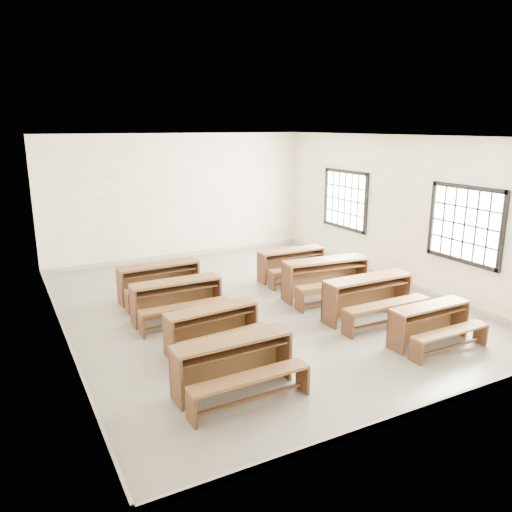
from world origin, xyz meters
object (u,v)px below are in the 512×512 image
desk_set_1 (213,326)px  desk_set_4 (431,322)px  desk_set_6 (327,276)px  desk_set_7 (292,262)px  desk_set_0 (234,361)px  desk_set_2 (178,297)px  desk_set_3 (160,279)px  desk_set_5 (369,295)px

desk_set_1 → desk_set_4: desk_set_1 is taller
desk_set_6 → desk_set_7: size_ratio=1.19×
desk_set_0 → desk_set_2: (0.18, 2.72, 0.00)m
desk_set_0 → desk_set_4: desk_set_0 is taller
desk_set_1 → desk_set_3: (-0.03, 2.62, 0.03)m
desk_set_4 → desk_set_5: bearing=96.9°
desk_set_2 → desk_set_4: bearing=-41.3°
desk_set_3 → desk_set_6: bearing=-27.9°
desk_set_4 → desk_set_5: (-0.16, 1.30, 0.07)m
desk_set_1 → desk_set_5: 2.98m
desk_set_3 → desk_set_4: desk_set_3 is taller
desk_set_0 → desk_set_2: size_ratio=1.00×
desk_set_1 → desk_set_5: size_ratio=0.89×
desk_set_5 → desk_set_7: (0.03, 2.66, -0.04)m
desk_set_2 → desk_set_5: bearing=-26.8°
desk_set_4 → desk_set_5: size_ratio=0.84×
desk_set_3 → desk_set_7: (3.04, -0.11, -0.02)m
desk_set_5 → desk_set_4: bearing=-82.7°
desk_set_3 → desk_set_6: (3.00, -1.48, 0.04)m
desk_set_2 → desk_set_4: size_ratio=1.12×
desk_set_3 → desk_set_5: size_ratio=0.95×
desk_set_7 → desk_set_5: bearing=-89.5°
desk_set_4 → desk_set_6: bearing=93.6°
desk_set_0 → desk_set_4: 3.40m
desk_set_1 → desk_set_3: bearing=86.1°
desk_set_6 → desk_set_7: desk_set_6 is taller
desk_set_4 → desk_set_2: bearing=138.1°
desk_set_4 → desk_set_6: desk_set_6 is taller
desk_set_5 → desk_set_1: bearing=177.4°
desk_set_2 → desk_set_4: desk_set_2 is taller
desk_set_0 → desk_set_7: desk_set_0 is taller
desk_set_4 → desk_set_5: desk_set_5 is taller
desk_set_1 → desk_set_6: size_ratio=0.83×
desk_set_2 → desk_set_1: bearing=-86.3°
desk_set_1 → desk_set_2: (-0.08, 1.42, 0.03)m
desk_set_1 → desk_set_7: size_ratio=0.98×
desk_set_1 → desk_set_7: bearing=35.2°
desk_set_0 → desk_set_3: bearing=85.7°
desk_set_4 → desk_set_7: (-0.13, 3.95, 0.03)m
desk_set_2 → desk_set_7: bearing=19.9°
desk_set_2 → desk_set_7: size_ratio=1.03×
desk_set_4 → desk_set_6: 2.58m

